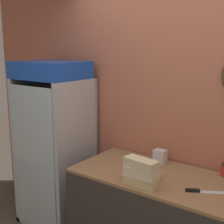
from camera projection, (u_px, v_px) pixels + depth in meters
wall_back at (185, 114)px, 2.83m from camera, size 5.20×0.09×2.70m
prep_counter at (160, 224)px, 2.70m from camera, size 1.52×0.73×0.89m
beverage_cooler at (58, 136)px, 3.42m from camera, size 0.71×0.63×1.80m
sandwich_stack_bottom at (141, 181)px, 2.41m from camera, size 0.27×0.11×0.07m
sandwich_stack_middle at (141, 172)px, 2.40m from camera, size 0.28×0.13×0.07m
sandwich_stack_top at (141, 164)px, 2.38m from camera, size 0.28×0.14×0.07m
sandwich_flat_left at (145, 171)px, 2.61m from camera, size 0.28×0.14×0.07m
chefs_knife at (203, 191)px, 2.31m from camera, size 0.33×0.21×0.02m
napkin_dispenser at (160, 156)px, 2.89m from camera, size 0.11×0.09×0.12m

